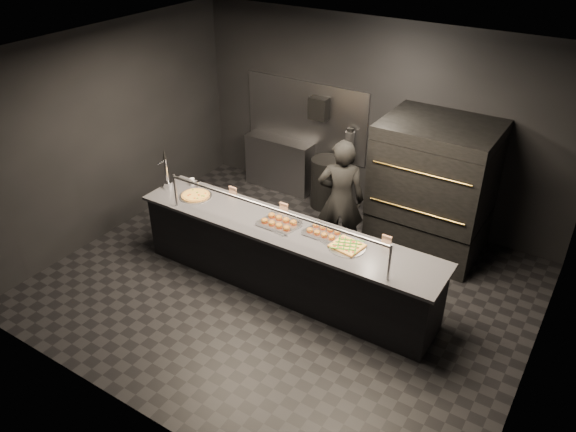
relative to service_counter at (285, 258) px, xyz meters
The scene contains 15 objects.
room 1.03m from the service_counter, 115.57° to the left, with size 6.04×6.00×3.00m.
service_counter is the anchor object (origin of this frame).
pizza_oven 2.30m from the service_counter, 57.73° to the left, with size 1.50×1.23×1.91m.
prep_shelf 2.82m from the service_counter, 124.59° to the left, with size 1.20×0.35×0.90m, color #99999E.
towel_dispenser 2.78m from the service_counter, 110.63° to the left, with size 0.30×0.20×0.35m, color black.
fire_extinguisher 2.50m from the service_counter, 98.30° to the left, with size 0.14×0.14×0.51m.
beer_tap 2.05m from the service_counter, behind, with size 0.15×0.22×0.58m.
round_pizza 1.52m from the service_counter, behind, with size 0.44×0.44×0.03m.
slider_tray_a 0.50m from the service_counter, 169.92° to the left, with size 0.53×0.43×0.08m.
slider_tray_b 0.69m from the service_counter, 15.36° to the left, with size 0.50×0.42×0.07m.
square_pizza 0.97m from the service_counter, ahead, with size 0.44×0.44×0.05m.
condiment_jar 1.76m from the service_counter, behind, with size 0.16×0.06×0.11m.
tent_cards 0.60m from the service_counter, 89.31° to the left, with size 2.36×0.04×0.15m.
trash_bin 2.27m from the service_counter, 105.79° to the left, with size 0.50×0.50×0.83m, color black.
worker 1.16m from the service_counter, 78.66° to the left, with size 0.64×0.42×1.75m, color black.
Camera 1 is at (3.18, -4.93, 4.58)m, focal length 35.00 mm.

